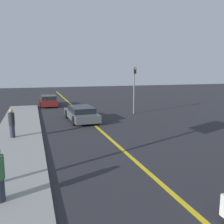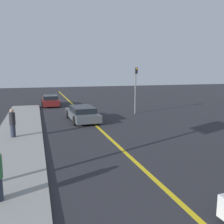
{
  "view_description": "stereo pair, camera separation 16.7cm",
  "coord_description": "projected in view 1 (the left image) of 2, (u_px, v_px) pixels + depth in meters",
  "views": [
    {
      "loc": [
        -4.18,
        0.86,
        3.99
      ],
      "look_at": [
        -0.16,
        13.48,
        1.74
      ],
      "focal_mm": 40.0,
      "sensor_mm": 36.0,
      "label": 1
    },
    {
      "loc": [
        -4.02,
        0.81,
        3.99
      ],
      "look_at": [
        -0.16,
        13.48,
        1.74
      ],
      "focal_mm": 40.0,
      "sensor_mm": 36.0,
      "label": 2
    }
  ],
  "objects": [
    {
      "name": "road_center_line",
      "position": [
        95.0,
        126.0,
        18.02
      ],
      "size": [
        0.2,
        60.0,
        0.01
      ],
      "color": "gold",
      "rests_on": "ground_plane"
    },
    {
      "name": "car_ahead_center",
      "position": [
        81.0,
        114.0,
        19.63
      ],
      "size": [
        2.16,
        4.8,
        1.16
      ],
      "rotation": [
        0.0,
        0.0,
        0.05
      ],
      "color": "#4C5156",
      "rests_on": "ground_plane"
    },
    {
      "name": "traffic_light",
      "position": [
        134.0,
        86.0,
        22.46
      ],
      "size": [
        0.18,
        0.4,
        4.19
      ],
      "color": "slate",
      "rests_on": "ground_plane"
    },
    {
      "name": "car_far_distant",
      "position": [
        49.0,
        101.0,
        27.74
      ],
      "size": [
        1.87,
        4.25,
        1.19
      ],
      "rotation": [
        0.0,
        0.0,
        0.0
      ],
      "color": "maroon",
      "rests_on": "ground_plane"
    },
    {
      "name": "pedestrian_mid_group",
      "position": [
        12.0,
        123.0,
        14.28
      ],
      "size": [
        0.34,
        0.34,
        1.66
      ],
      "color": "#282D3D",
      "rests_on": "sidewalk_left"
    },
    {
      "name": "sidewalk_left",
      "position": [
        16.0,
        144.0,
        13.32
      ],
      "size": [
        2.76,
        29.31,
        0.13
      ],
      "color": "gray",
      "rests_on": "ground_plane"
    }
  ]
}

